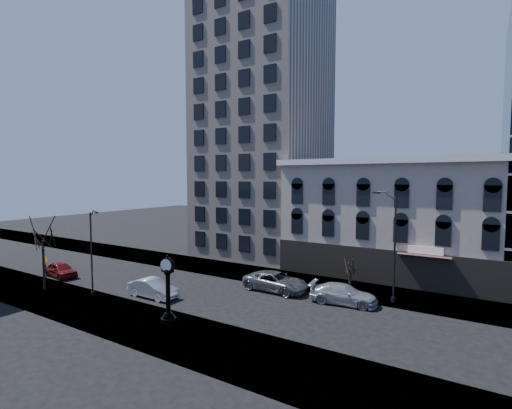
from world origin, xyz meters
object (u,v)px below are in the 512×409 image
Objects in this scene: street_clock at (168,292)px; warning_sign at (46,265)px; car_near_a at (61,270)px; car_near_b at (153,288)px; street_lamp_near at (93,230)px.

warning_sign is (-17.61, 0.90, -0.39)m from street_clock.
car_near_a is 0.94× the size of car_near_b.
street_lamp_near is at bearing 10.34° from warning_sign.
street_clock reaches higher than car_near_a.
street_clock is 1.85× the size of warning_sign.
car_near_a is at bearing 132.11° from warning_sign.
street_clock is 17.64m from warning_sign.
warning_sign is at bearing -143.19° from car_near_a.
car_near_a is 13.52m from car_near_b.
warning_sign is (-7.99, 0.19, -4.08)m from street_lamp_near.
car_near_a is at bearing 158.08° from street_clock.
car_near_b is at bearing 53.58° from street_lamp_near.
street_lamp_near is 1.61× the size of car_near_b.
car_near_b is at bearing -81.91° from car_near_a.
street_clock is at bearing 15.19° from street_lamp_near.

